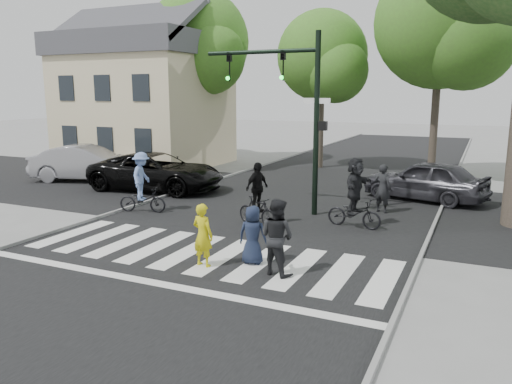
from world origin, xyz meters
TOP-DOWN VIEW (x-y plane):
  - ground at (0.00, 0.00)m, footprint 120.00×120.00m
  - road_stem at (0.00, 5.00)m, footprint 10.00×70.00m
  - road_cross at (0.00, 8.00)m, footprint 70.00×10.00m
  - curb_left at (-5.05, 5.00)m, footprint 0.10×70.00m
  - curb_right at (5.05, 5.00)m, footprint 0.10×70.00m
  - crosswalk at (0.00, 0.66)m, footprint 10.00×3.85m
  - traffic_signal at (0.35, 6.20)m, footprint 4.45×0.29m
  - bg_tree_0 at (-13.74, 16.00)m, footprint 5.46×5.20m
  - bg_tree_1 at (-8.70, 15.48)m, footprint 6.09×5.80m
  - bg_tree_2 at (-1.76, 16.62)m, footprint 5.04×4.80m
  - bg_tree_3 at (4.31, 15.27)m, footprint 6.30×6.00m
  - house at (-11.49, 13.98)m, footprint 8.40×8.10m
  - pedestrian_woman at (0.41, 0.20)m, footprint 0.61×0.45m
  - pedestrian_child at (1.41, 0.85)m, footprint 0.76×0.55m
  - pedestrian_adult at (2.20, 0.44)m, footprint 1.00×0.87m
  - cyclist_left at (-4.30, 4.06)m, footprint 1.74×1.19m
  - cyclist_mid at (0.02, 4.12)m, footprint 1.57×0.99m
  - cyclist_right at (2.81, 5.15)m, footprint 1.77×1.64m
  - car_suv at (-6.22, 7.55)m, footprint 5.89×3.06m
  - car_silver at (-10.52, 8.07)m, footprint 5.38×3.31m
  - car_grey at (4.30, 10.20)m, footprint 4.90×2.98m
  - bystander_dark at (3.21, 7.47)m, footprint 0.72×0.59m

SIDE VIEW (x-z plane):
  - ground at x=0.00m, z-range 0.00..0.00m
  - road_stem at x=0.00m, z-range 0.00..0.01m
  - road_cross at x=0.00m, z-range 0.00..0.01m
  - crosswalk at x=0.00m, z-range 0.00..0.01m
  - curb_left at x=-5.05m, z-range 0.00..0.10m
  - curb_right at x=5.05m, z-range 0.00..0.10m
  - pedestrian_child at x=1.41m, z-range 0.00..1.43m
  - pedestrian_woman at x=0.41m, z-range 0.00..1.52m
  - car_grey at x=4.30m, z-range 0.00..1.56m
  - car_suv at x=-6.22m, z-range 0.00..1.58m
  - cyclist_mid at x=0.02m, z-range -0.18..1.80m
  - car_silver at x=-10.52m, z-range 0.00..1.67m
  - bystander_dark at x=3.21m, z-range 0.00..1.69m
  - pedestrian_adult at x=2.20m, z-range 0.00..1.76m
  - cyclist_left at x=-4.30m, z-range -0.14..1.95m
  - cyclist_right at x=2.81m, z-range -0.12..2.04m
  - house at x=-11.49m, z-range -0.61..8.21m
  - traffic_signal at x=0.35m, z-range 0.90..6.90m
  - bg_tree_2 at x=-1.76m, z-range 1.58..9.98m
  - bg_tree_0 at x=-13.74m, z-range 1.66..10.63m
  - bg_tree_1 at x=-8.70m, z-range 1.75..11.55m
  - bg_tree_3 at x=4.31m, z-range 1.84..12.04m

